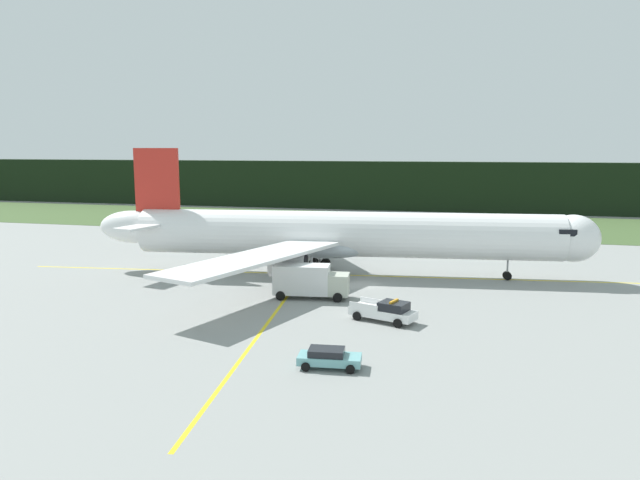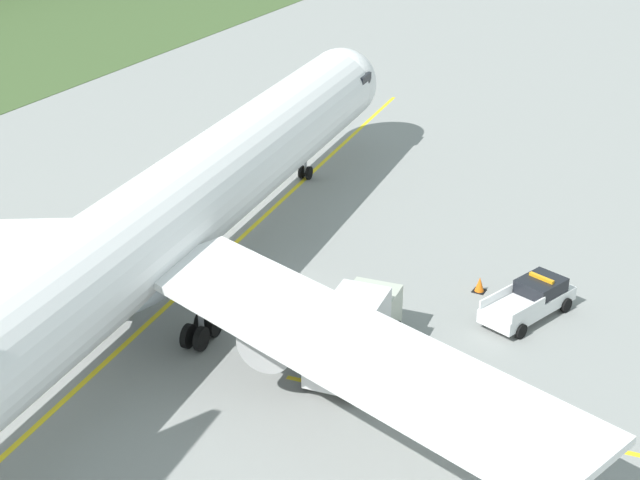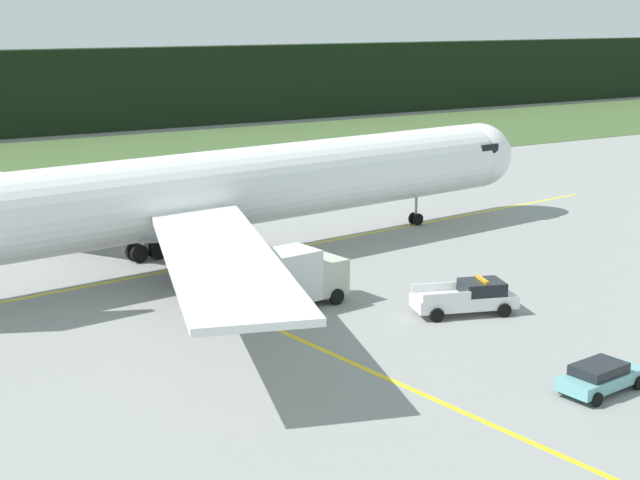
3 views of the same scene
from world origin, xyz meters
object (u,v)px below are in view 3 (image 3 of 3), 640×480
at_px(airliner, 206,194).
at_px(apron_cone, 449,289).
at_px(ops_pickup_truck, 468,297).
at_px(catering_truck, 282,278).
at_px(staff_car, 600,376).

distance_m(airliner, apron_cone, 16.85).
distance_m(ops_pickup_truck, apron_cone, 3.38).
height_order(catering_truck, staff_car, catering_truck).
bearing_deg(airliner, ops_pickup_truck, -65.69).
bearing_deg(apron_cone, staff_car, -103.41).
distance_m(catering_truck, apron_cone, 9.93).
height_order(ops_pickup_truck, catering_truck, catering_truck).
xyz_separation_m(airliner, apron_cone, (8.83, -13.71, -4.22)).
relative_size(ops_pickup_truck, apron_cone, 7.17).
xyz_separation_m(ops_pickup_truck, staff_car, (-2.20, -11.28, -0.20)).
height_order(airliner, ops_pickup_truck, airliner).
distance_m(airliner, catering_truck, 11.30).
bearing_deg(airliner, staff_car, -79.12).
relative_size(airliner, apron_cone, 68.84).
bearing_deg(ops_pickup_truck, apron_cone, 68.35).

